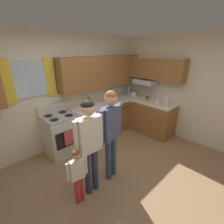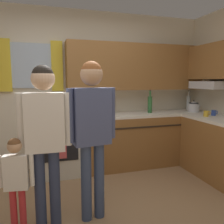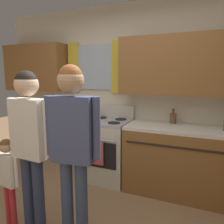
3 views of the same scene
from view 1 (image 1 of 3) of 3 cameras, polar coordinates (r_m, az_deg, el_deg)
name	(u,v)px [view 1 (image 1 of 3)]	position (r m, az deg, el deg)	size (l,w,h in m)	color
ground_plane	(121,180)	(3.20, 3.10, -22.94)	(12.00, 12.00, 0.00)	#93704C
back_wall_unit	(66,85)	(3.86, -15.95, 9.14)	(4.60, 0.42, 2.60)	beige
right_wall_unit	(184,85)	(4.38, 24.00, 8.66)	(0.52, 4.05, 2.60)	beige
kitchen_counter_run	(124,117)	(4.55, 4.21, -1.65)	(2.26, 1.76, 0.90)	brown
stove_oven	(61,134)	(3.80, -17.58, -7.30)	(0.66, 0.67, 1.10)	beige
bottle_wine_green	(112,95)	(4.41, -0.06, 5.93)	(0.08, 0.08, 0.39)	#2D6633
bottle_squat_brown	(89,101)	(4.17, -8.19, 3.70)	(0.08, 0.08, 0.21)	brown
bottle_tall_clear	(129,89)	(5.14, 5.88, 7.95)	(0.07, 0.07, 0.37)	silver
mug_ceramic_white	(157,101)	(4.46, 15.64, 3.92)	(0.13, 0.08, 0.09)	white
mug_cobalt_blue	(147,98)	(4.70, 12.37, 5.02)	(0.11, 0.07, 0.08)	#2D479E
mug_mustard_yellow	(145,99)	(4.52, 11.56, 4.49)	(0.12, 0.08, 0.09)	gold
stovetop_kettle	(134,93)	(4.92, 7.68, 6.70)	(0.27, 0.20, 0.21)	silver
water_pitcher	(166,102)	(4.22, 18.58, 3.48)	(0.19, 0.11, 0.22)	silver
adult_holding_child	(89,138)	(2.43, -8.01, -9.15)	(0.50, 0.22, 1.60)	#2D3856
adult_in_plaid	(111,126)	(2.69, -0.45, -5.08)	(0.51, 0.22, 1.64)	#38476B
small_child	(77,171)	(2.53, -12.12, -19.73)	(0.32, 0.13, 0.94)	red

